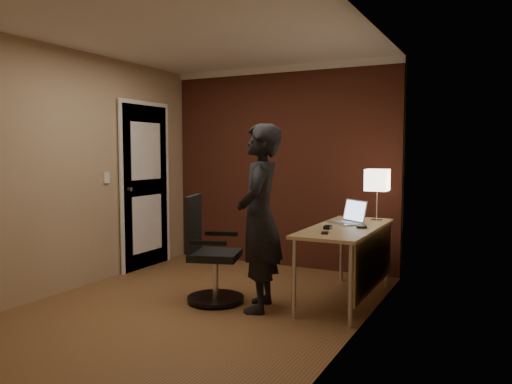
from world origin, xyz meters
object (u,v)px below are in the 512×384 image
Objects in this scene: desk_lamp at (377,181)px; phone at (325,233)px; laptop at (350,217)px; wallet at (362,227)px; desk at (353,240)px; person at (259,218)px; office_chair at (209,256)px; mouse at (328,227)px.

phone is (-0.22, -0.98, -0.41)m from desk_lamp.
laptop is at bearing 71.88° from phone.
wallet reaches higher than phone.
desk is 0.31m from laptop.
laptop is 0.70m from phone.
laptop is 1.02m from person.
desk_lamp is at bearing 39.73° from office_chair.
desk is at bearing -101.51° from desk_lamp.
person is at bearing 2.05° from office_chair.
office_chair is 0.59× the size of person.
desk is at bearing 26.33° from office_chair.
desk_lamp is at bearing 60.85° from phone.
person is (0.53, 0.02, 0.40)m from office_chair.
laptop is 1.45m from office_chair.
office_chair is 0.67m from person.
office_chair is at bearing -153.67° from desk.
desk is 0.75m from desk_lamp.
desk_lamp is 0.32× the size of person.
phone is at bearing -91.72° from laptop.
mouse reaches higher than phone.
person is at bearing -139.94° from desk.
mouse is 0.06× the size of person.
laptop reaches higher than mouse.
desk is 2.80× the size of desk_lamp.
office_chair reaches higher than mouse.
person is (-0.61, -0.81, 0.05)m from laptop.
office_chair is (-1.24, -0.61, -0.16)m from desk.
wallet is at bearing -9.97° from desk.
desk is 15.00× the size of mouse.
phone is 0.11× the size of office_chair.
mouse is at bearing 107.62° from person.
mouse is at bearing -128.30° from desk.
desk_lamp is at bearing 65.23° from mouse.
desk is 13.04× the size of phone.
phone is at bearing -80.62° from mouse.
mouse is at bearing 86.64° from phone.
desk is at bearing 112.84° from person.
desk is 3.58× the size of laptop.
laptop is at bearing 126.12° from person.
desk is 0.32m from mouse.
desk_lamp is 0.66m from wallet.
office_chair is (-1.34, -1.11, -0.70)m from desk_lamp.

